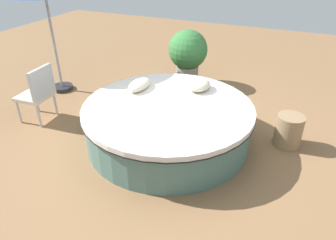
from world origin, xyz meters
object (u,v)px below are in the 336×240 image
(throw_pillow_0, at_px, (199,85))
(side_table, at_px, (288,131))
(patio_chair, at_px, (38,91))
(throw_pillow_1, at_px, (139,85))
(round_bed, at_px, (168,123))
(planter, at_px, (188,53))

(throw_pillow_0, relative_size, side_table, 0.89)
(side_table, bearing_deg, patio_chair, -77.06)
(throw_pillow_0, distance_m, throw_pillow_1, 0.97)
(round_bed, xyz_separation_m, throw_pillow_1, (-0.35, -0.67, 0.38))
(throw_pillow_1, xyz_separation_m, patio_chair, (0.63, -1.60, -0.15))
(throw_pillow_1, bearing_deg, round_bed, 62.24)
(throw_pillow_0, bearing_deg, throw_pillow_1, -68.06)
(round_bed, distance_m, planter, 2.33)
(round_bed, height_order, side_table, round_bed)
(round_bed, height_order, planter, planter)
(planter, distance_m, side_table, 2.80)
(round_bed, xyz_separation_m, side_table, (-0.64, 1.72, -0.07))
(throw_pillow_1, bearing_deg, throw_pillow_0, 111.94)
(throw_pillow_0, bearing_deg, patio_chair, -68.39)
(throw_pillow_1, height_order, patio_chair, patio_chair)
(planter, height_order, side_table, planter)
(round_bed, height_order, throw_pillow_0, throw_pillow_0)
(throw_pillow_1, bearing_deg, patio_chair, -68.58)
(throw_pillow_1, relative_size, side_table, 1.08)
(round_bed, xyz_separation_m, planter, (-2.24, -0.53, 0.36))
(throw_pillow_0, xyz_separation_m, patio_chair, (0.99, -2.50, -0.16))
(throw_pillow_1, relative_size, planter, 0.46)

